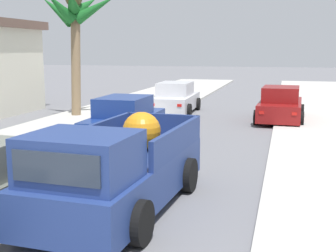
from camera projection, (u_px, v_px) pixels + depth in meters
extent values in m
cube|color=beige|center=(71.00, 132.00, 16.86)|extent=(5.39, 60.00, 0.12)
cube|color=silver|center=(103.00, 134.00, 16.53)|extent=(0.16, 60.00, 0.10)
cube|color=silver|center=(314.00, 145.00, 14.65)|extent=(0.16, 60.00, 0.10)
cube|color=navy|center=(122.00, 179.00, 8.90)|extent=(2.21, 5.20, 0.80)
cube|color=navy|center=(81.00, 158.00, 7.26)|extent=(1.80, 1.60, 0.80)
cube|color=#283342|center=(102.00, 147.00, 7.97)|extent=(1.38, 0.14, 0.44)
cube|color=#283342|center=(56.00, 168.00, 6.55)|extent=(1.46, 0.14, 0.48)
cube|color=navy|center=(178.00, 140.00, 9.31)|extent=(0.29, 3.30, 0.56)
cube|color=navy|center=(99.00, 135.00, 9.87)|extent=(0.29, 3.30, 0.56)
cube|color=navy|center=(162.00, 125.00, 11.14)|extent=(1.88, 0.21, 0.56)
cube|color=silver|center=(164.00, 157.00, 11.36)|extent=(1.83, 0.22, 0.20)
cylinder|color=black|center=(140.00, 223.00, 7.20)|extent=(0.30, 0.77, 0.76)
cylinder|color=black|center=(35.00, 209.00, 7.80)|extent=(0.30, 0.77, 0.76)
cylinder|color=black|center=(188.00, 175.00, 9.95)|extent=(0.30, 0.77, 0.76)
cylinder|color=black|center=(108.00, 168.00, 10.55)|extent=(0.30, 0.77, 0.76)
cube|color=red|center=(192.00, 148.00, 11.05)|extent=(0.22, 0.05, 0.18)
cube|color=red|center=(136.00, 144.00, 11.51)|extent=(0.22, 0.05, 0.18)
sphere|color=orange|center=(142.00, 131.00, 9.57)|extent=(0.83, 0.83, 0.83)
cylinder|color=black|center=(52.00, 195.00, 8.78)|extent=(0.24, 0.65, 0.64)
cube|color=white|center=(10.00, 165.00, 9.92)|extent=(0.20, 0.05, 0.10)
cube|color=white|center=(59.00, 169.00, 9.58)|extent=(0.20, 0.05, 0.10)
cube|color=navy|center=(125.00, 125.00, 15.57)|extent=(1.77, 4.20, 0.72)
cube|color=navy|center=(124.00, 106.00, 15.36)|extent=(1.53, 2.10, 0.64)
cube|color=#283342|center=(133.00, 103.00, 16.29)|extent=(1.37, 0.08, 0.52)
cube|color=#283342|center=(113.00, 110.00, 14.44)|extent=(1.34, 0.08, 0.50)
cylinder|color=black|center=(115.00, 124.00, 17.08)|extent=(0.22, 0.64, 0.64)
cylinder|color=black|center=(160.00, 126.00, 16.62)|extent=(0.22, 0.64, 0.64)
cylinder|color=black|center=(85.00, 137.00, 14.60)|extent=(0.22, 0.64, 0.64)
cylinder|color=black|center=(138.00, 140.00, 14.14)|extent=(0.22, 0.64, 0.64)
cube|color=red|center=(82.00, 132.00, 13.70)|extent=(0.20, 0.04, 0.12)
cube|color=white|center=(129.00, 114.00, 17.72)|extent=(0.20, 0.04, 0.10)
cube|color=red|center=(120.00, 134.00, 13.38)|extent=(0.20, 0.04, 0.12)
cube|color=white|center=(159.00, 115.00, 17.41)|extent=(0.20, 0.04, 0.10)
cube|color=silver|center=(176.00, 102.00, 22.34)|extent=(1.88, 4.25, 0.72)
cube|color=silver|center=(175.00, 89.00, 22.13)|extent=(1.58, 2.14, 0.64)
cube|color=#283342|center=(179.00, 88.00, 23.06)|extent=(1.37, 0.12, 0.52)
cube|color=#283342|center=(171.00, 91.00, 21.20)|extent=(1.34, 0.12, 0.50)
cylinder|color=black|center=(164.00, 103.00, 23.83)|extent=(0.24, 0.65, 0.64)
cylinder|color=black|center=(198.00, 104.00, 23.42)|extent=(0.24, 0.65, 0.64)
cylinder|color=black|center=(151.00, 109.00, 21.33)|extent=(0.24, 0.65, 0.64)
cylinder|color=black|center=(189.00, 110.00, 20.92)|extent=(0.24, 0.65, 0.64)
cube|color=red|center=(152.00, 105.00, 20.44)|extent=(0.20, 0.05, 0.12)
cube|color=white|center=(173.00, 96.00, 24.49)|extent=(0.20, 0.05, 0.10)
cube|color=red|center=(179.00, 105.00, 20.15)|extent=(0.20, 0.05, 0.12)
cube|color=white|center=(195.00, 97.00, 24.21)|extent=(0.20, 0.05, 0.10)
cube|color=maroon|center=(280.00, 109.00, 19.71)|extent=(1.90, 4.26, 0.72)
cube|color=maroon|center=(281.00, 94.00, 19.50)|extent=(1.59, 2.15, 0.64)
cube|color=#283342|center=(282.00, 92.00, 20.42)|extent=(1.37, 0.13, 0.52)
cube|color=#283342|center=(280.00, 97.00, 18.58)|extent=(1.34, 0.12, 0.50)
cylinder|color=black|center=(262.00, 110.00, 21.23)|extent=(0.24, 0.65, 0.64)
cylinder|color=black|center=(301.00, 111.00, 20.72)|extent=(0.24, 0.65, 0.64)
cylinder|color=black|center=(256.00, 117.00, 18.77)|extent=(0.24, 0.65, 0.64)
cylinder|color=black|center=(301.00, 119.00, 18.26)|extent=(0.24, 0.65, 0.64)
cube|color=red|center=(261.00, 113.00, 17.88)|extent=(0.20, 0.05, 0.12)
cube|color=white|center=(270.00, 102.00, 21.86)|extent=(0.20, 0.05, 0.10)
cube|color=red|center=(294.00, 114.00, 17.52)|extent=(0.20, 0.05, 0.12)
cube|color=white|center=(296.00, 103.00, 21.51)|extent=(0.20, 0.05, 0.10)
cylinder|color=#846B4C|center=(76.00, 59.00, 20.59)|extent=(0.42, 0.72, 5.42)
cone|color=#196023|center=(97.00, 7.00, 20.10)|extent=(2.15, 0.88, 1.50)
cone|color=#196023|center=(86.00, 5.00, 20.73)|extent=(1.12, 1.62, 1.17)
cone|color=#196023|center=(75.00, 7.00, 21.17)|extent=(1.35, 2.12, 1.32)
cone|color=#196023|center=(57.00, 10.00, 20.63)|extent=(1.99, 0.90, 1.59)
cone|color=#196023|center=(59.00, 6.00, 19.54)|extent=(1.17, 1.78, 1.47)
cone|color=#196023|center=(72.00, 1.00, 19.36)|extent=(1.13, 1.84, 1.13)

